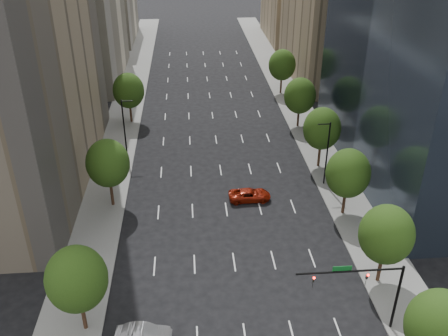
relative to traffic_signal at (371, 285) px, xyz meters
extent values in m
cube|color=slate|center=(-26.03, 30.00, -5.10)|extent=(6.00, 200.00, 0.15)
cube|color=slate|center=(4.97, 30.00, -5.10)|extent=(6.00, 200.00, 0.15)
cube|color=beige|center=(-35.53, 106.00, 3.83)|extent=(14.00, 26.00, 18.00)
cube|color=#8C7759|center=(14.47, 70.00, 9.83)|extent=(14.00, 30.00, 30.00)
cube|color=#8C7759|center=(14.47, 103.00, 2.83)|extent=(14.00, 26.00, 16.00)
ellipsoid|color=#1C380F|center=(3.47, -5.00, 0.23)|extent=(5.20, 5.20, 5.98)
cylinder|color=#382316|center=(3.47, 6.00, -3.17)|extent=(0.36, 0.36, 4.00)
ellipsoid|color=#1C380F|center=(3.47, 6.00, 0.59)|extent=(5.20, 5.20, 5.98)
cylinder|color=#382316|center=(3.47, 18.00, -3.22)|extent=(0.36, 0.36, 3.90)
ellipsoid|color=#1C380F|center=(3.47, 18.00, 0.44)|extent=(5.20, 5.20, 5.98)
cylinder|color=#382316|center=(3.47, 30.00, -3.12)|extent=(0.36, 0.36, 4.10)
ellipsoid|color=#1C380F|center=(3.47, 30.00, 0.73)|extent=(5.20, 5.20, 5.98)
cylinder|color=#382316|center=(3.47, 44.00, -3.27)|extent=(0.36, 0.36, 3.80)
ellipsoid|color=#1C380F|center=(3.47, 44.00, 0.30)|extent=(5.20, 5.20, 5.98)
cylinder|color=#382316|center=(3.47, 60.00, -3.17)|extent=(0.36, 0.36, 4.00)
ellipsoid|color=#1C380F|center=(3.47, 60.00, 0.59)|extent=(5.20, 5.20, 5.98)
cylinder|color=#382316|center=(-24.53, 2.00, -3.17)|extent=(0.36, 0.36, 4.00)
ellipsoid|color=#1C380F|center=(-24.53, 2.00, 0.59)|extent=(5.20, 5.20, 5.98)
cylinder|color=#382316|center=(-24.53, 22.00, -3.10)|extent=(0.36, 0.36, 4.15)
ellipsoid|color=#1C380F|center=(-24.53, 22.00, 0.80)|extent=(5.20, 5.20, 5.98)
cylinder|color=#382316|center=(-24.53, 48.00, -3.20)|extent=(0.36, 0.36, 3.95)
ellipsoid|color=#1C380F|center=(-24.53, 48.00, 0.52)|extent=(5.20, 5.20, 5.98)
cylinder|color=black|center=(2.97, 25.00, -0.67)|extent=(0.20, 0.20, 9.00)
cylinder|color=black|center=(2.17, 25.00, 3.63)|extent=(1.60, 0.14, 0.14)
cylinder|color=black|center=(-24.03, 35.00, -0.67)|extent=(0.20, 0.20, 9.00)
cylinder|color=black|center=(-23.23, 35.00, 3.63)|extent=(1.60, 0.14, 0.14)
cylinder|color=black|center=(2.47, 0.00, -1.67)|extent=(0.24, 0.24, 7.00)
cylinder|color=black|center=(-2.03, 0.00, 1.63)|extent=(9.00, 0.18, 0.18)
imported|color=black|center=(-0.53, 0.00, 1.08)|extent=(0.18, 0.22, 1.10)
imported|color=black|center=(-5.03, 0.00, 1.08)|extent=(0.18, 0.22, 1.10)
sphere|color=#FF0C07|center=(-0.53, -0.18, 1.28)|extent=(0.20, 0.20, 0.20)
sphere|color=#FF0C07|center=(-5.03, -0.18, 1.28)|extent=(0.20, 0.20, 0.20)
cube|color=#0C591E|center=(-2.73, 0.00, 1.98)|extent=(1.60, 0.06, 0.45)
imported|color=#A0A1A6|center=(-19.29, 0.14, -4.38)|extent=(4.90, 1.94, 1.59)
imported|color=maroon|center=(-7.41, 21.93, -4.43)|extent=(5.36, 2.56, 1.48)
camera|label=1|loc=(-14.70, -29.79, 28.22)|focal=39.01mm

